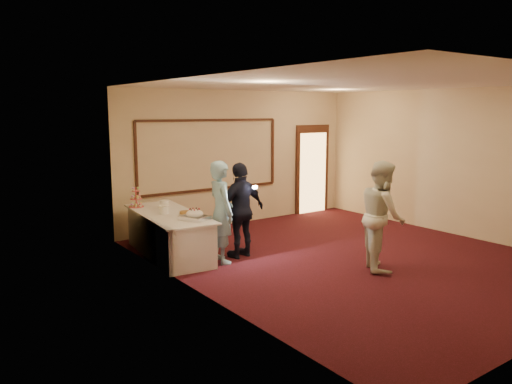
{
  "coord_description": "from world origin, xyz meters",
  "views": [
    {
      "loc": [
        -6.29,
        -5.87,
        2.55
      ],
      "look_at": [
        -1.3,
        1.08,
        1.15
      ],
      "focal_mm": 35.0,
      "sensor_mm": 36.0,
      "label": 1
    }
  ],
  "objects_px": {
    "pavlova_tray": "(195,215)",
    "plate_stack_a": "(164,209)",
    "tart": "(186,213)",
    "woman": "(382,215)",
    "plate_stack_b": "(164,204)",
    "guest": "(241,210)",
    "cupcake_stand": "(136,199)",
    "buffet_table": "(169,234)",
    "man": "(221,212)"
  },
  "relations": [
    {
      "from": "pavlova_tray",
      "to": "tart",
      "type": "height_order",
      "value": "pavlova_tray"
    },
    {
      "from": "woman",
      "to": "guest",
      "type": "xyz_separation_m",
      "value": [
        -1.47,
        1.88,
        -0.05
      ]
    },
    {
      "from": "woman",
      "to": "buffet_table",
      "type": "bearing_deg",
      "value": 78.48
    },
    {
      "from": "buffet_table",
      "to": "plate_stack_b",
      "type": "relative_size",
      "value": 13.88
    },
    {
      "from": "cupcake_stand",
      "to": "woman",
      "type": "height_order",
      "value": "woman"
    },
    {
      "from": "pavlova_tray",
      "to": "guest",
      "type": "distance_m",
      "value": 0.89
    },
    {
      "from": "plate_stack_b",
      "to": "woman",
      "type": "relative_size",
      "value": 0.1
    },
    {
      "from": "man",
      "to": "woman",
      "type": "distance_m",
      "value": 2.64
    },
    {
      "from": "plate_stack_a",
      "to": "tart",
      "type": "bearing_deg",
      "value": -43.91
    },
    {
      "from": "plate_stack_b",
      "to": "man",
      "type": "relative_size",
      "value": 0.1
    },
    {
      "from": "tart",
      "to": "buffet_table",
      "type": "bearing_deg",
      "value": 125.7
    },
    {
      "from": "woman",
      "to": "guest",
      "type": "relative_size",
      "value": 1.06
    },
    {
      "from": "pavlova_tray",
      "to": "woman",
      "type": "xyz_separation_m",
      "value": [
        2.36,
        -1.93,
        0.04
      ]
    },
    {
      "from": "pavlova_tray",
      "to": "cupcake_stand",
      "type": "distance_m",
      "value": 1.65
    },
    {
      "from": "cupcake_stand",
      "to": "man",
      "type": "relative_size",
      "value": 0.24
    },
    {
      "from": "buffet_table",
      "to": "pavlova_tray",
      "type": "relative_size",
      "value": 4.67
    },
    {
      "from": "tart",
      "to": "plate_stack_a",
      "type": "bearing_deg",
      "value": 136.09
    },
    {
      "from": "pavlova_tray",
      "to": "plate_stack_b",
      "type": "xyz_separation_m",
      "value": [
        0.02,
        1.18,
        -0.0
      ]
    },
    {
      "from": "pavlova_tray",
      "to": "plate_stack_a",
      "type": "height_order",
      "value": "pavlova_tray"
    },
    {
      "from": "tart",
      "to": "woman",
      "type": "relative_size",
      "value": 0.15
    },
    {
      "from": "plate_stack_b",
      "to": "man",
      "type": "distance_m",
      "value": 1.36
    },
    {
      "from": "pavlova_tray",
      "to": "woman",
      "type": "distance_m",
      "value": 3.05
    },
    {
      "from": "man",
      "to": "guest",
      "type": "relative_size",
      "value": 1.04
    },
    {
      "from": "pavlova_tray",
      "to": "plate_stack_a",
      "type": "distance_m",
      "value": 0.77
    },
    {
      "from": "pavlova_tray",
      "to": "tart",
      "type": "distance_m",
      "value": 0.48
    },
    {
      "from": "pavlova_tray",
      "to": "woman",
      "type": "height_order",
      "value": "woman"
    },
    {
      "from": "pavlova_tray",
      "to": "guest",
      "type": "bearing_deg",
      "value": -3.22
    },
    {
      "from": "man",
      "to": "cupcake_stand",
      "type": "bearing_deg",
      "value": 32.5
    },
    {
      "from": "buffet_table",
      "to": "plate_stack_b",
      "type": "bearing_deg",
      "value": 73.19
    },
    {
      "from": "buffet_table",
      "to": "tart",
      "type": "relative_size",
      "value": 9.66
    },
    {
      "from": "plate_stack_a",
      "to": "tart",
      "type": "relative_size",
      "value": 0.69
    },
    {
      "from": "guest",
      "to": "man",
      "type": "bearing_deg",
      "value": 1.35
    },
    {
      "from": "buffet_table",
      "to": "guest",
      "type": "height_order",
      "value": "guest"
    },
    {
      "from": "pavlova_tray",
      "to": "tart",
      "type": "xyz_separation_m",
      "value": [
        0.09,
        0.47,
        -0.05
      ]
    },
    {
      "from": "buffet_table",
      "to": "plate_stack_b",
      "type": "height_order",
      "value": "plate_stack_b"
    },
    {
      "from": "plate_stack_a",
      "to": "guest",
      "type": "height_order",
      "value": "guest"
    },
    {
      "from": "man",
      "to": "buffet_table",
      "type": "bearing_deg",
      "value": 40.62
    },
    {
      "from": "plate_stack_a",
      "to": "woman",
      "type": "distance_m",
      "value": 3.71
    },
    {
      "from": "pavlova_tray",
      "to": "guest",
      "type": "xyz_separation_m",
      "value": [
        0.89,
        -0.05,
        -0.01
      ]
    },
    {
      "from": "plate_stack_b",
      "to": "man",
      "type": "height_order",
      "value": "man"
    },
    {
      "from": "buffet_table",
      "to": "plate_stack_a",
      "type": "height_order",
      "value": "plate_stack_a"
    },
    {
      "from": "pavlova_tray",
      "to": "buffet_table",
      "type": "bearing_deg",
      "value": 98.69
    },
    {
      "from": "plate_stack_a",
      "to": "man",
      "type": "relative_size",
      "value": 0.1
    },
    {
      "from": "woman",
      "to": "plate_stack_a",
      "type": "bearing_deg",
      "value": 79.5
    },
    {
      "from": "plate_stack_b",
      "to": "woman",
      "type": "xyz_separation_m",
      "value": [
        2.34,
        -3.11,
        0.04
      ]
    },
    {
      "from": "plate_stack_b",
      "to": "guest",
      "type": "height_order",
      "value": "guest"
    },
    {
      "from": "buffet_table",
      "to": "tart",
      "type": "height_order",
      "value": "tart"
    },
    {
      "from": "pavlova_tray",
      "to": "plate_stack_a",
      "type": "relative_size",
      "value": 3.01
    },
    {
      "from": "plate_stack_a",
      "to": "woman",
      "type": "bearing_deg",
      "value": -46.29
    },
    {
      "from": "guest",
      "to": "buffet_table",
      "type": "bearing_deg",
      "value": -44.95
    }
  ]
}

